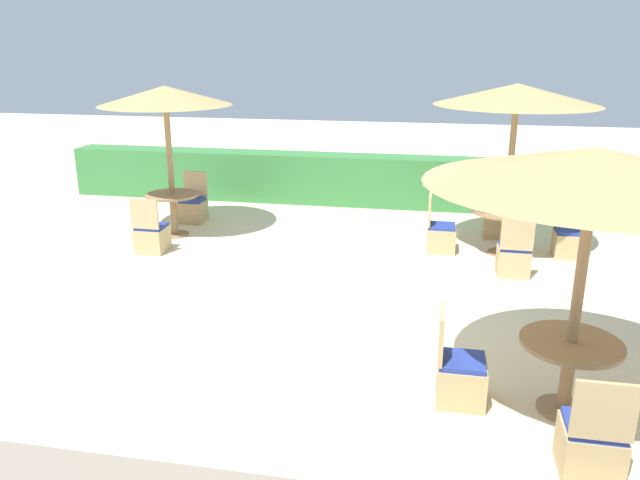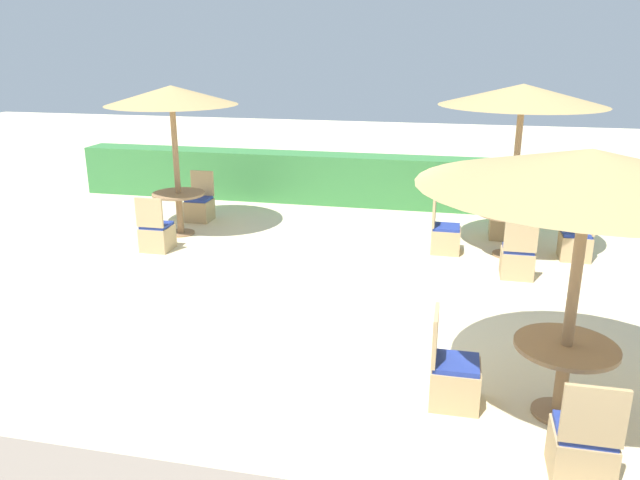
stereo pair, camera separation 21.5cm
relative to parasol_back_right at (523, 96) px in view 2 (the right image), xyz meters
name	(u,v)px [view 2 (the right image)]	position (x,y,z in m)	size (l,w,h in m)	color
ground_plane	(309,325)	(-2.53, -3.21, -2.52)	(40.00, 40.00, 0.00)	beige
hedge_row	(376,181)	(-2.53, 2.76, -2.01)	(13.00, 0.70, 1.03)	#387A3D
parasol_back_right	(523,96)	(0.00, 0.00, 0.00)	(2.50, 2.50, 2.70)	#93704C
round_table_back_right	(511,220)	(0.00, 0.00, -1.94)	(1.09, 1.09, 0.73)	#93704C
patio_chair_back_right_east	(576,243)	(1.03, 0.05, -2.26)	(0.46, 0.46, 0.93)	tan
patio_chair_back_right_south	(517,260)	(0.06, -0.97, -2.26)	(0.46, 0.46, 0.93)	tan
patio_chair_back_right_north	(503,223)	(-0.04, 0.96, -2.26)	(0.46, 0.46, 0.93)	tan
patio_chair_back_right_west	(445,237)	(-1.01, -0.05, -2.26)	(0.46, 0.46, 0.93)	tan
parasol_back_left	(171,96)	(-5.65, -0.06, -0.10)	(2.23, 2.23, 2.60)	#93704C
round_table_back_left	(179,204)	(-5.65, -0.06, -1.96)	(0.91, 0.91, 0.76)	#93704C
patio_chair_back_left_south	(157,235)	(-5.64, -0.99, -2.26)	(0.46, 0.46, 0.93)	tan
patio_chair_back_left_north	(200,207)	(-5.67, 0.86, -2.26)	(0.46, 0.46, 0.93)	tan
parasol_front_right	(590,169)	(0.17, -4.57, -0.22)	(2.84, 2.84, 2.48)	#93704C
round_table_front_right	(564,363)	(0.17, -4.57, -1.99)	(0.92, 0.92, 0.72)	#93704C
patio_chair_front_right_south	(582,450)	(0.21, -5.47, -2.26)	(0.46, 0.46, 0.93)	tan
patio_chair_front_right_west	(453,378)	(-0.79, -4.59, -2.26)	(0.46, 0.46, 0.93)	tan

